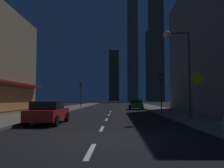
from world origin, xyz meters
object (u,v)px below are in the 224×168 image
Objects in this scene: traffic_light_far_left at (81,90)px; pedestrian_crossing_sign at (197,92)px; fire_hydrant_far_left at (59,109)px; street_lamp_right at (178,53)px; car_parked_near at (48,112)px; traffic_light_near_right at (161,84)px; car_parked_far at (136,105)px.

traffic_light_far_left is 1.33× the size of pedestrian_crossing_sign.
street_lamp_right is at bearing -39.67° from fire_hydrant_far_left.
traffic_light_near_right reaches higher than car_parked_near.
fire_hydrant_far_left is at bearing -141.72° from car_parked_far.
pedestrian_crossing_sign is at bearing -66.49° from traffic_light_far_left.
street_lamp_right is (-0.12, -7.09, 1.87)m from traffic_light_near_right.
street_lamp_right is (1.78, -16.85, 4.33)m from car_parked_far.
car_parked_near is 20.55m from car_parked_far.
car_parked_near is 1.00× the size of car_parked_far.
car_parked_near reaches higher than fire_hydrant_far_left.
street_lamp_right is at bearing 14.92° from car_parked_near.
traffic_light_far_left is (-1.90, 24.65, 2.45)m from car_parked_near.
car_parked_near is 13.37m from traffic_light_near_right.
traffic_light_near_right is 1.00× the size of traffic_light_far_left.
fire_hydrant_far_left is 0.10× the size of street_lamp_right.
traffic_light_near_right is at bearing 90.55° from pedestrian_crossing_sign.
fire_hydrant_far_left is at bearing 168.74° from traffic_light_near_right.
car_parked_near and car_parked_far have the same top height.
traffic_light_near_right is at bearing -11.26° from fire_hydrant_far_left.
traffic_light_far_left is at bearing 94.41° from car_parked_near.
car_parked_far is 6.48× the size of fire_hydrant_far_left.
traffic_light_far_left is at bearing 113.51° from pedestrian_crossing_sign.
street_lamp_right is (11.28, -9.36, 4.61)m from fire_hydrant_far_left.
traffic_light_far_left is at bearing 125.94° from traffic_light_near_right.
car_parked_far is at bearing 95.68° from pedestrian_crossing_sign.
street_lamp_right is (10.88, -22.26, 1.87)m from traffic_light_far_left.
car_parked_far is (7.20, 19.24, 0.00)m from car_parked_near.
fire_hydrant_far_left is 0.16× the size of traffic_light_far_left.
fire_hydrant_far_left is 0.21× the size of pedestrian_crossing_sign.
traffic_light_near_right is 10.42m from pedestrian_crossing_sign.
pedestrian_crossing_sign reaches higher than fire_hydrant_far_left.
car_parked_near is 6.48× the size of fire_hydrant_far_left.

